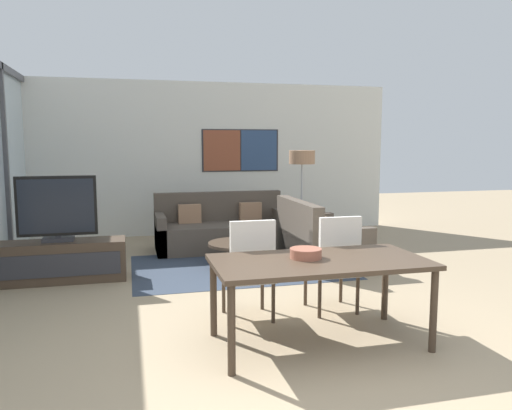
% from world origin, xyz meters
% --- Properties ---
extents(ground_plane, '(24.00, 24.00, 0.00)m').
position_xyz_m(ground_plane, '(0.00, 0.00, 0.00)').
color(ground_plane, '#9E896B').
extents(wall_back, '(7.17, 0.09, 2.80)m').
position_xyz_m(wall_back, '(0.02, 6.08, 1.40)').
color(wall_back, silver).
rests_on(wall_back, ground_plane).
extents(area_rug, '(2.85, 2.04, 0.01)m').
position_xyz_m(area_rug, '(0.05, 3.37, 0.00)').
color(area_rug, '#333D4C').
rests_on(area_rug, ground_plane).
extents(tv_console, '(1.57, 0.47, 0.50)m').
position_xyz_m(tv_console, '(-2.23, 3.23, 0.25)').
color(tv_console, '#423326').
rests_on(tv_console, ground_plane).
extents(television, '(0.93, 0.20, 0.80)m').
position_xyz_m(television, '(-2.23, 3.23, 0.89)').
color(television, '#2D2D33').
rests_on(television, tv_console).
extents(sofa_main, '(2.09, 0.88, 0.89)m').
position_xyz_m(sofa_main, '(0.05, 4.64, 0.28)').
color(sofa_main, '#51473D').
rests_on(sofa_main, ground_plane).
extents(sofa_side, '(0.88, 1.55, 0.89)m').
position_xyz_m(sofa_side, '(1.18, 3.36, 0.28)').
color(sofa_side, '#51473D').
rests_on(sofa_side, ground_plane).
extents(coffee_table, '(0.83, 0.83, 0.34)m').
position_xyz_m(coffee_table, '(0.05, 3.37, 0.26)').
color(coffee_table, '#423326').
rests_on(coffee_table, ground_plane).
extents(dining_table, '(1.78, 0.91, 0.73)m').
position_xyz_m(dining_table, '(0.14, 0.65, 0.66)').
color(dining_table, '#423326').
rests_on(dining_table, ground_plane).
extents(dining_chair_left, '(0.46, 0.46, 0.99)m').
position_xyz_m(dining_chair_left, '(-0.29, 1.32, 0.53)').
color(dining_chair_left, beige).
rests_on(dining_chair_left, ground_plane).
extents(dining_chair_centre, '(0.46, 0.46, 0.99)m').
position_xyz_m(dining_chair_centre, '(0.58, 1.33, 0.53)').
color(dining_chair_centre, beige).
rests_on(dining_chair_centre, ground_plane).
extents(fruit_bowl, '(0.27, 0.27, 0.08)m').
position_xyz_m(fruit_bowl, '(0.05, 0.72, 0.77)').
color(fruit_bowl, '#995642').
rests_on(fruit_bowl, dining_table).
extents(floor_lamp, '(0.42, 0.42, 1.57)m').
position_xyz_m(floor_lamp, '(1.37, 4.57, 1.37)').
color(floor_lamp, '#2D2D33').
rests_on(floor_lamp, ground_plane).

